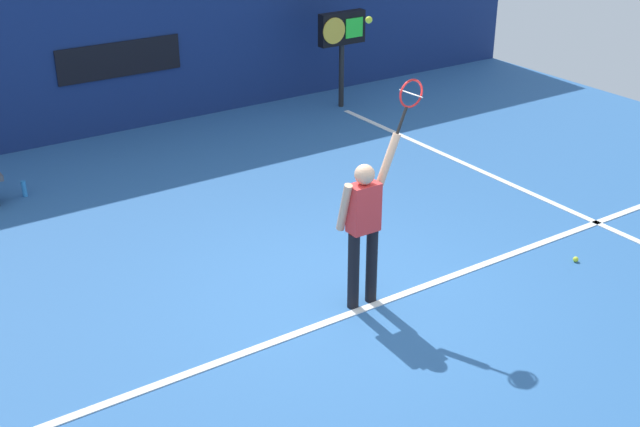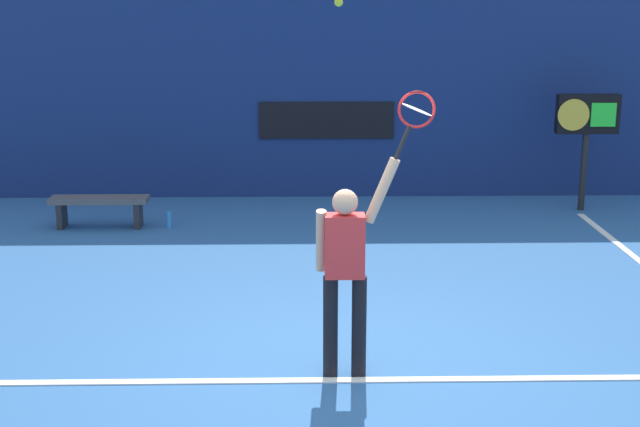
# 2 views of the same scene
# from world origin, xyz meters

# --- Properties ---
(ground_plane) EXTENTS (18.00, 18.00, 0.00)m
(ground_plane) POSITION_xyz_m (0.00, 0.00, 0.00)
(ground_plane) COLOR #2D609E
(back_wall) EXTENTS (18.00, 0.20, 3.33)m
(back_wall) POSITION_xyz_m (0.00, 6.90, 1.66)
(back_wall) COLOR navy
(back_wall) RESTS_ON ground_plane
(sponsor_banner_center) EXTENTS (2.20, 0.03, 0.60)m
(sponsor_banner_center) POSITION_xyz_m (0.00, 6.78, 1.28)
(sponsor_banner_center) COLOR black
(court_baseline) EXTENTS (10.00, 0.10, 0.01)m
(court_baseline) POSITION_xyz_m (0.00, -0.36, 0.01)
(court_baseline) COLOR white
(court_baseline) RESTS_ON ground_plane
(court_sideline) EXTENTS (0.10, 7.00, 0.01)m
(court_sideline) POSITION_xyz_m (3.86, 2.00, 0.01)
(court_sideline) COLOR white
(court_sideline) RESTS_ON ground_plane
(tennis_player) EXTENTS (0.70, 0.31, 1.96)m
(tennis_player) POSITION_xyz_m (-0.03, -0.24, 1.01)
(tennis_player) COLOR black
(tennis_player) RESTS_ON ground_plane
(tennis_racket) EXTENTS (0.41, 0.27, 0.62)m
(tennis_racket) POSITION_xyz_m (0.54, -0.24, 2.33)
(tennis_racket) COLOR black
(tennis_ball) EXTENTS (0.07, 0.07, 0.07)m
(tennis_ball) POSITION_xyz_m (-0.10, -0.34, 3.22)
(tennis_ball) COLOR #CCE033
(scoreboard_clock) EXTENTS (0.96, 0.20, 1.81)m
(scoreboard_clock) POSITION_xyz_m (3.95, 5.80, 1.42)
(scoreboard_clock) COLOR black
(scoreboard_clock) RESTS_ON ground_plane
(water_bottle) EXTENTS (0.07, 0.07, 0.24)m
(water_bottle) POSITION_xyz_m (-2.33, 4.89, 0.12)
(water_bottle) COLOR #338CD8
(water_bottle) RESTS_ON ground_plane
(spare_ball) EXTENTS (0.07, 0.07, 0.07)m
(spare_ball) POSITION_xyz_m (2.76, -0.93, 0.03)
(spare_ball) COLOR #CCE033
(spare_ball) RESTS_ON ground_plane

